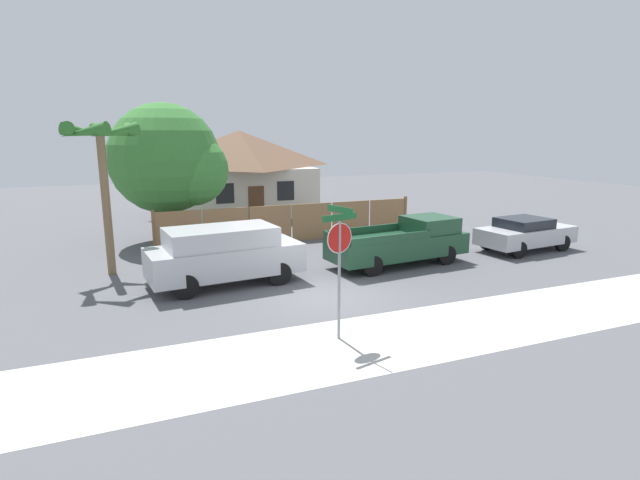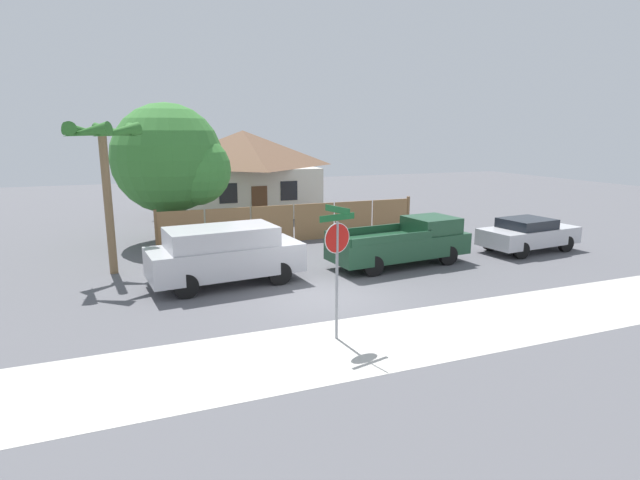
% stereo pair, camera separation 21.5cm
% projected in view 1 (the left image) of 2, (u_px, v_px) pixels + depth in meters
% --- Properties ---
extents(ground_plane, '(80.00, 80.00, 0.00)m').
position_uv_depth(ground_plane, '(326.00, 296.00, 15.31)').
color(ground_plane, '#56565B').
extents(sidewalk_strip, '(36.00, 3.20, 0.01)m').
position_uv_depth(sidewalk_strip, '(385.00, 339.00, 12.06)').
color(sidewalk_strip, beige).
rests_on(sidewalk_strip, ground).
extents(wooden_fence, '(12.22, 0.12, 1.80)m').
position_uv_depth(wooden_fence, '(292.00, 223.00, 22.92)').
color(wooden_fence, '#997047').
rests_on(wooden_fence, ground).
extents(house, '(8.39, 7.92, 5.07)m').
position_uv_depth(house, '(240.00, 170.00, 31.02)').
color(house, beige).
rests_on(house, ground).
extents(oak_tree, '(5.12, 4.88, 6.23)m').
position_uv_depth(oak_tree, '(171.00, 161.00, 22.13)').
color(oak_tree, brown).
rests_on(oak_tree, ground).
extents(palm_tree, '(2.60, 2.81, 5.26)m').
position_uv_depth(palm_tree, '(101.00, 145.00, 16.76)').
color(palm_tree, brown).
rests_on(palm_tree, ground).
extents(red_suv, '(5.11, 2.50, 1.92)m').
position_uv_depth(red_suv, '(224.00, 254.00, 16.27)').
color(red_suv, '#B7B7BC').
rests_on(red_suv, ground).
extents(orange_pickup, '(5.59, 2.39, 1.73)m').
position_uv_depth(orange_pickup, '(403.00, 242.00, 18.85)').
color(orange_pickup, '#1E472D').
rests_on(orange_pickup, ground).
extents(parked_sedan, '(4.44, 2.25, 1.41)m').
position_uv_depth(parked_sedan, '(525.00, 233.00, 21.08)').
color(parked_sedan, '#B7B7BC').
rests_on(parked_sedan, ground).
extents(stop_sign, '(0.98, 0.88, 3.24)m').
position_uv_depth(stop_sign, '(339.00, 250.00, 11.66)').
color(stop_sign, gray).
rests_on(stop_sign, ground).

